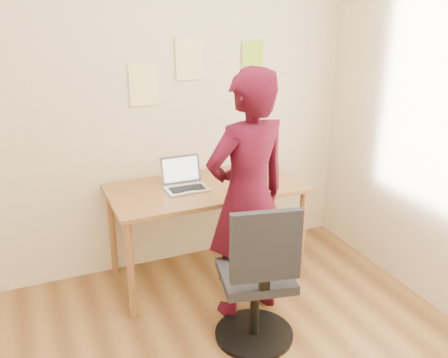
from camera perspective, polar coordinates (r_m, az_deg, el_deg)
name	(u,v)px	position (r m, az deg, el deg)	size (l,w,h in m)	color
room	(226,176)	(2.06, 0.22, 0.33)	(3.58, 3.58, 2.78)	brown
desk	(206,197)	(3.66, -2.07, -2.09)	(1.40, 0.70, 0.74)	brown
laptop	(184,181)	(3.60, -4.57, -0.25)	(0.30, 0.27, 0.21)	#B8B8BF
paper_sheet	(247,183)	(3.69, 2.69, -0.43)	(0.20, 0.28, 0.00)	white
phone	(243,191)	(3.52, 2.17, -1.43)	(0.07, 0.13, 0.01)	black
wall_note_left	(144,85)	(3.67, -9.17, 10.58)	(0.21, 0.00, 0.30)	#F0E38F
wall_note_mid	(190,59)	(3.75, -3.96, 13.52)	(0.21, 0.00, 0.30)	#F0E38F
wall_note_right	(253,57)	(3.95, 3.29, 13.76)	(0.18, 0.00, 0.24)	#92C52C
office_chair	(258,286)	(3.07, 3.90, -12.07)	(0.50, 0.51, 0.96)	black
person	(248,197)	(3.19, 2.71, -2.12)	(0.61, 0.40, 1.67)	#3B0815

